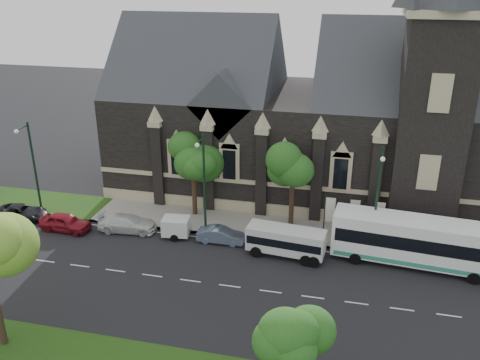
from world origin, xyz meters
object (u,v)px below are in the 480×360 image
(tree_walk_right, at_px, (296,164))
(shuttle_bus, at_px, (286,240))
(street_lamp_near, at_px, (377,196))
(car_far_red, at_px, (65,222))
(banner_flag_center, at_px, (352,214))
(box_trailer, at_px, (176,226))
(street_lamp_far, at_px, (33,164))
(car_far_black, at_px, (22,212))
(banner_flag_right, at_px, (377,217))
(tree_walk_left, at_px, (196,157))
(tour_coach, at_px, (420,242))
(car_far_white, at_px, (127,223))
(street_lamp_mid, at_px, (204,180))
(tree_park_east, at_px, (303,329))
(sedan, at_px, (221,235))
(banner_flag_left, at_px, (328,212))

(tree_walk_right, xyz_separation_m, shuttle_bus, (0.12, -5.55, -4.42))
(street_lamp_near, relative_size, car_far_red, 1.96)
(banner_flag_center, distance_m, box_trailer, 14.90)
(street_lamp_far, bearing_deg, car_far_black, -145.91)
(banner_flag_right, bearing_deg, car_far_red, -171.47)
(tree_walk_left, bearing_deg, car_far_black, -163.82)
(tour_coach, xyz_separation_m, car_far_red, (-29.63, -1.02, -1.29))
(car_far_red, distance_m, car_far_white, 5.48)
(street_lamp_mid, distance_m, street_lamp_far, 16.00)
(tree_park_east, bearing_deg, street_lamp_mid, 121.79)
(shuttle_bus, bearing_deg, street_lamp_mid, 171.01)
(street_lamp_far, distance_m, car_far_black, 4.73)
(car_far_red, bearing_deg, sedan, -82.58)
(banner_flag_left, bearing_deg, banner_flag_center, 0.00)
(tour_coach, bearing_deg, sedan, -174.71)
(tree_walk_left, relative_size, banner_flag_center, 1.91)
(tree_walk_left, bearing_deg, tour_coach, -13.56)
(street_lamp_mid, height_order, banner_flag_center, street_lamp_mid)
(tree_walk_right, distance_m, banner_flag_center, 6.36)
(car_far_white, bearing_deg, banner_flag_left, -86.38)
(tree_walk_right, relative_size, banner_flag_center, 1.95)
(street_lamp_mid, distance_m, car_far_white, 8.14)
(street_lamp_far, xyz_separation_m, car_far_black, (-1.32, -0.89, -4.46))
(banner_flag_left, xyz_separation_m, banner_flag_right, (4.00, 0.00, 0.00))
(tree_park_east, height_order, street_lamp_far, street_lamp_far)
(tour_coach, relative_size, shuttle_bus, 2.09)
(tree_walk_left, bearing_deg, car_far_white, -137.94)
(tree_walk_right, height_order, car_far_white, tree_walk_right)
(banner_flag_center, height_order, car_far_black, banner_flag_center)
(banner_flag_center, relative_size, shuttle_bus, 0.63)
(street_lamp_near, bearing_deg, tour_coach, -16.68)
(banner_flag_right, xyz_separation_m, car_far_red, (-26.46, -3.97, -1.60))
(street_lamp_near, distance_m, car_far_black, 31.65)
(street_lamp_mid, height_order, street_lamp_far, same)
(tree_park_east, height_order, tree_walk_left, tree_walk_left)
(tree_park_east, relative_size, car_far_white, 1.22)
(street_lamp_mid, bearing_deg, banner_flag_left, 10.50)
(car_far_white, bearing_deg, tour_coach, -96.04)
(street_lamp_far, distance_m, car_far_red, 6.14)
(street_lamp_far, bearing_deg, street_lamp_near, 0.00)
(tree_walk_right, height_order, car_far_black, tree_walk_right)
(street_lamp_far, height_order, shuttle_bus, street_lamp_far)
(sedan, relative_size, car_far_red, 0.87)
(shuttle_bus, relative_size, car_far_red, 1.39)
(car_far_red, bearing_deg, box_trailer, -80.50)
(tree_walk_right, relative_size, shuttle_bus, 1.23)
(street_lamp_near, height_order, banner_flag_left, street_lamp_near)
(sedan, bearing_deg, banner_flag_center, -75.99)
(tour_coach, distance_m, box_trailer, 19.75)
(box_trailer, distance_m, car_far_white, 4.55)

